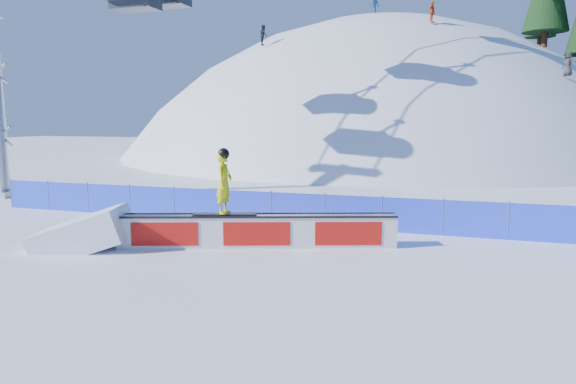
% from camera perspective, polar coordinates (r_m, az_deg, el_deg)
% --- Properties ---
extents(ground, '(160.00, 160.00, 0.00)m').
position_cam_1_polar(ground, '(15.24, -11.13, -6.62)').
color(ground, white).
rests_on(ground, ground).
extents(snow_hill, '(64.00, 64.00, 64.00)m').
position_cam_1_polar(snow_hill, '(59.51, 9.71, -13.50)').
color(snow_hill, white).
rests_on(snow_hill, ground).
extents(safety_fence, '(22.05, 0.05, 1.30)m').
position_cam_1_polar(safety_fence, '(19.08, -4.70, -1.65)').
color(safety_fence, '#2341F3').
rests_on(safety_fence, ground).
extents(rail_box, '(8.11, 3.18, 1.00)m').
position_cam_1_polar(rail_box, '(15.48, -3.45, -4.36)').
color(rail_box, silver).
rests_on(rail_box, ground).
extents(snow_ramp, '(3.22, 2.55, 1.75)m').
position_cam_1_polar(snow_ramp, '(16.68, -21.74, -5.76)').
color(snow_ramp, white).
rests_on(snow_ramp, ground).
extents(snowboarder, '(1.92, 0.92, 1.99)m').
position_cam_1_polar(snowboarder, '(15.31, -7.11, 1.10)').
color(snowboarder, black).
rests_on(snowboarder, rail_box).
extents(distant_skiers, '(23.79, 9.30, 8.35)m').
position_cam_1_polar(distant_skiers, '(45.30, 11.50, 17.78)').
color(distant_skiers, black).
rests_on(distant_skiers, ground).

